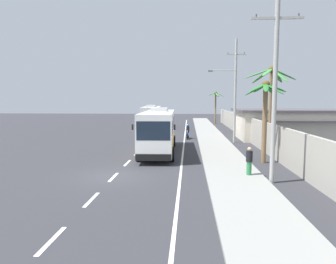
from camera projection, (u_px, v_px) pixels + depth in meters
ground_plane at (115, 176)px, 17.66m from camera, size 160.00×160.00×0.00m
sidewalk_kerb at (218, 149)px, 27.13m from camera, size 3.20×90.00×0.14m
lane_markings at (171, 142)px, 31.84m from camera, size 3.91×71.00×0.01m
boundary_wall at (253, 131)px, 30.72m from camera, size 0.24×60.00×2.50m
coach_bus_foreground at (159, 129)px, 25.49m from camera, size 3.07×11.08×3.65m
coach_bus_far_lane at (152, 116)px, 48.06m from camera, size 3.41×12.15×3.57m
motorcycle_beside_bus at (188, 133)px, 34.70m from camera, size 0.56×1.96×1.61m
pedestrian_near_kerb at (249, 160)px, 17.27m from camera, size 0.36×0.36×1.57m
utility_pole_nearest at (275, 80)px, 15.64m from camera, size 2.58×0.24×10.23m
utility_pole_mid at (234, 89)px, 31.06m from camera, size 3.74×0.24×10.35m
palm_nearest at (216, 100)px, 55.98m from camera, size 3.05×2.98×5.86m
palm_second at (271, 89)px, 24.26m from camera, size 4.11×3.51×6.99m
palm_third at (265, 105)px, 20.93m from camera, size 2.87×2.95×5.64m
roadside_building at (289, 124)px, 34.57m from camera, size 11.80×8.83×3.30m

